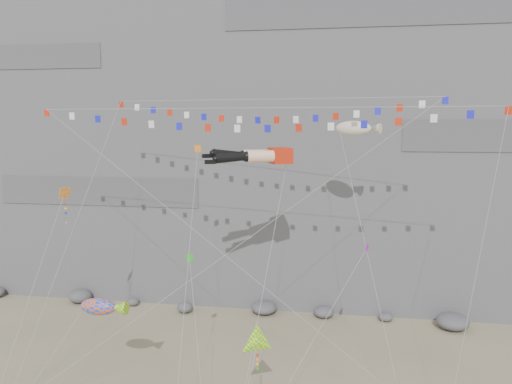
# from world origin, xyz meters

# --- Properties ---
(cliff) EXTENTS (80.00, 28.00, 50.00)m
(cliff) POSITION_xyz_m (0.00, 32.00, 25.00)
(cliff) COLOR slate
(cliff) RESTS_ON ground
(talus_boulders) EXTENTS (60.00, 3.00, 1.20)m
(talus_boulders) POSITION_xyz_m (0.00, 17.00, 0.60)
(talus_boulders) COLOR #59595E
(talus_boulders) RESTS_ON ground
(legs_kite) EXTENTS (6.83, 15.50, 21.89)m
(legs_kite) POSITION_xyz_m (0.92, 6.53, 16.66)
(legs_kite) COLOR red
(legs_kite) RESTS_ON ground
(flag_banner_upper) EXTENTS (29.18, 14.85, 29.24)m
(flag_banner_upper) POSITION_xyz_m (1.27, 9.49, 21.03)
(flag_banner_upper) COLOR red
(flag_banner_upper) RESTS_ON ground
(flag_banner_lower) EXTENTS (33.80, 7.33, 24.76)m
(flag_banner_lower) POSITION_xyz_m (0.87, 4.93, 20.21)
(flag_banner_lower) COLOR red
(flag_banner_lower) RESTS_ON ground
(harlequin_kite) EXTENTS (2.66, 8.67, 16.02)m
(harlequin_kite) POSITION_xyz_m (-13.06, 3.12, 13.92)
(harlequin_kite) COLOR red
(harlequin_kite) RESTS_ON ground
(fish_windsock) EXTENTS (7.05, 3.34, 8.94)m
(fish_windsock) POSITION_xyz_m (-8.73, -0.78, 6.88)
(fish_windsock) COLOR #EE540C
(fish_windsock) RESTS_ON ground
(delta_kite) EXTENTS (2.17, 5.59, 7.72)m
(delta_kite) POSITION_xyz_m (2.33, -2.06, 5.71)
(delta_kite) COLOR yellow
(delta_kite) RESTS_ON ground
(blimp_windsock) EXTENTS (5.65, 12.34, 21.90)m
(blimp_windsock) POSITION_xyz_m (8.19, 10.03, 18.69)
(blimp_windsock) COLOR beige
(blimp_windsock) RESTS_ON ground
(small_kite_a) EXTENTS (2.74, 14.48, 22.07)m
(small_kite_a) POSITION_xyz_m (-3.84, 6.89, 16.84)
(small_kite_a) COLOR orange
(small_kite_a) RESTS_ON ground
(small_kite_b) EXTENTS (7.81, 10.55, 16.02)m
(small_kite_b) POSITION_xyz_m (9.09, 4.34, 10.22)
(small_kite_b) COLOR #B121C4
(small_kite_b) RESTS_ON ground
(small_kite_c) EXTENTS (4.44, 10.23, 13.91)m
(small_kite_c) POSITION_xyz_m (-3.41, 2.93, 9.34)
(small_kite_c) COLOR green
(small_kite_c) RESTS_ON ground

